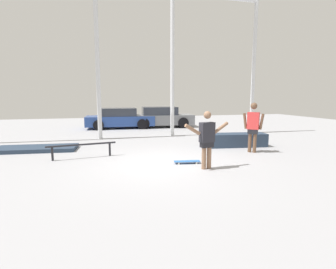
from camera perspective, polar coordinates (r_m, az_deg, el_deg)
The scene contains 11 objects.
ground_plane at distance 7.95m, azimuth -0.86°, elevation -6.34°, with size 36.00×36.00×0.00m, color #9E9EA3.
skateboarder at distance 7.30m, azimuth 8.47°, elevation -0.61°, with size 1.41×0.37×1.61m.
skateboard at distance 7.96m, azimuth 4.17°, elevation -5.86°, with size 0.81×0.34×0.08m.
grind_box at distance 10.90m, azimuth 14.56°, elevation -1.17°, with size 2.42×0.70×0.53m, color #28384C.
manual_pad at distance 10.96m, azimuth -26.75°, elevation -2.77°, with size 2.87×1.15×0.14m, color #28384C.
grind_rail at distance 9.01m, azimuth -18.21°, elevation -2.61°, with size 2.18×0.38×0.48m.
canopy_support_left at distance 13.09m, azimuth -25.65°, elevation 16.62°, with size 4.76×0.20×6.97m.
canopy_support_right at distance 14.22m, azimuth 10.21°, elevation 16.56°, with size 4.76×0.20×6.97m.
parked_car_blue at distance 16.88m, azimuth -10.53°, elevation 3.47°, with size 4.29×2.08×1.27m.
parked_car_grey at distance 17.19m, azimuth -1.48°, elevation 3.79°, with size 4.16×2.17×1.33m.
bystander at distance 9.83m, azimuth 18.03°, elevation 1.97°, with size 0.61×0.57×1.79m.
Camera 1 is at (-1.90, -7.45, 2.02)m, focal length 28.00 mm.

